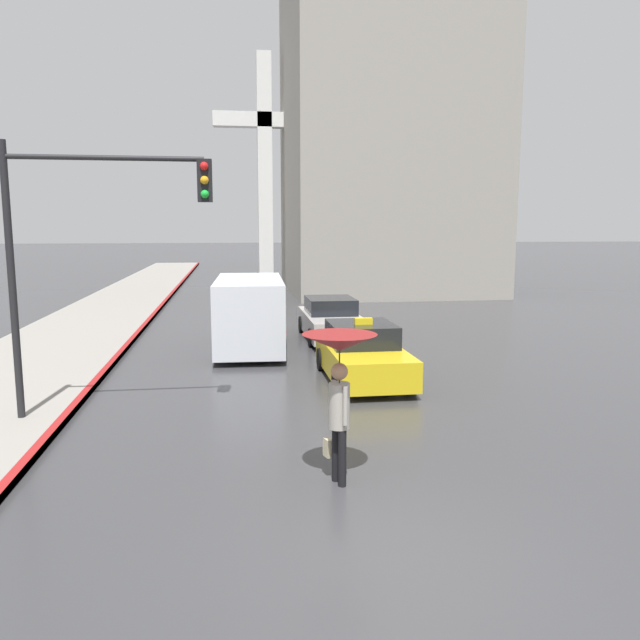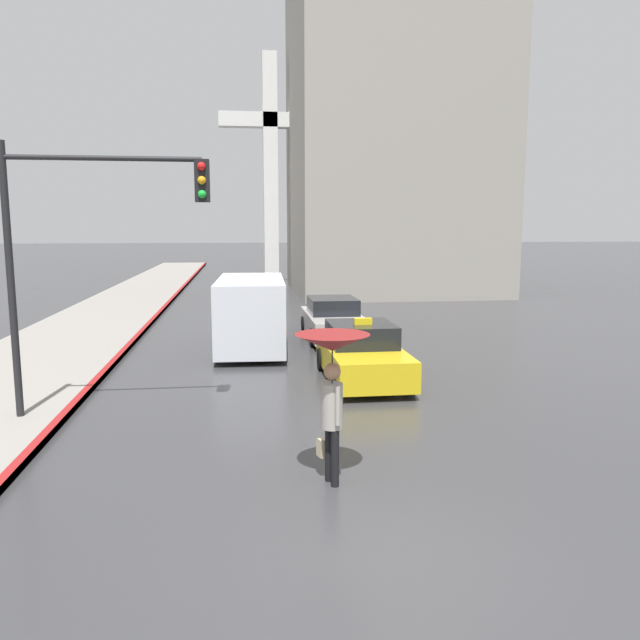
% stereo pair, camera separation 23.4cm
% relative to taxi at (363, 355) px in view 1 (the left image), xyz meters
% --- Properties ---
extents(ground_plane, '(300.00, 300.00, 0.00)m').
position_rel_taxi_xyz_m(ground_plane, '(-1.34, -8.53, -0.65)').
color(ground_plane, '#38383A').
extents(taxi, '(1.91, 4.09, 1.58)m').
position_rel_taxi_xyz_m(taxi, '(0.00, 0.00, 0.00)').
color(taxi, gold).
rests_on(taxi, ground_plane).
extents(sedan_red, '(1.91, 4.49, 1.39)m').
position_rel_taxi_xyz_m(sedan_red, '(0.17, 5.93, -0.01)').
color(sedan_red, '#B7B2AD').
rests_on(sedan_red, ground_plane).
extents(ambulance_van, '(2.24, 5.13, 2.22)m').
position_rel_taxi_xyz_m(ambulance_van, '(-2.66, 4.30, 0.59)').
color(ambulance_van, silver).
rests_on(ambulance_van, ground_plane).
extents(pedestrian_with_umbrella, '(1.09, 1.09, 2.26)m').
position_rel_taxi_xyz_m(pedestrian_with_umbrella, '(-1.68, -6.19, 1.19)').
color(pedestrian_with_umbrella, black).
rests_on(pedestrian_with_umbrella, ground_plane).
extents(traffic_light, '(3.83, 0.38, 5.37)m').
position_rel_taxi_xyz_m(traffic_light, '(-5.73, -2.54, 3.11)').
color(traffic_light, black).
rests_on(traffic_light, ground_plane).
extents(monument_cross, '(6.37, 0.90, 14.49)m').
position_rel_taxi_xyz_m(monument_cross, '(-0.92, 25.59, 7.57)').
color(monument_cross, white).
rests_on(monument_cross, ground_plane).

